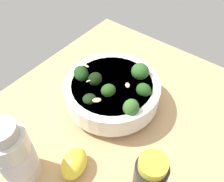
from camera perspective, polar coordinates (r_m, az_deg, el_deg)
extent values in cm
cube|color=tan|center=(60.29, 3.40, -6.95)|extent=(59.73, 59.73, 4.82)
cylinder|color=white|center=(60.12, 0.00, -2.06)|extent=(12.11, 12.11, 1.63)
cylinder|color=white|center=(57.68, 0.00, 0.05)|extent=(22.01, 22.01, 4.89)
cylinder|color=silver|center=(56.20, 0.00, 1.46)|extent=(18.44, 18.44, 0.80)
cylinder|color=#4A8F3C|center=(56.57, -3.81, 1.53)|extent=(1.28, 1.32, 1.47)
ellipsoid|color=black|center=(55.35, -3.90, 2.77)|extent=(4.08, 4.19, 3.75)
cylinder|color=#2F662B|center=(54.05, -0.83, -0.86)|extent=(1.40, 1.54, 1.23)
ellipsoid|color=#23511C|center=(53.02, -0.85, 0.14)|extent=(4.54, 4.36, 3.44)
cylinder|color=#3C7A32|center=(59.05, -6.93, 2.80)|extent=(1.64, 1.80, 1.38)
ellipsoid|color=#194216|center=(57.91, -7.08, 3.97)|extent=(6.07, 5.92, 4.32)
cylinder|color=#4A8F3C|center=(58.99, 6.33, 3.22)|extent=(2.05, 2.21, 1.70)
ellipsoid|color=#2D6023|center=(57.79, 6.47, 4.46)|extent=(6.44, 6.46, 5.43)
cylinder|color=#4A8F3C|center=(52.20, 4.26, -5.14)|extent=(1.37, 1.52, 1.64)
ellipsoid|color=#386B2B|center=(50.73, 4.38, -3.84)|extent=(4.67, 5.66, 5.20)
cylinder|color=#3C7A32|center=(55.56, 7.14, -0.86)|extent=(1.44, 1.43, 1.26)
ellipsoid|color=#23511C|center=(54.50, 7.27, 0.15)|extent=(3.56, 3.26, 3.59)
cylinder|color=#3C7A32|center=(53.61, -5.10, -2.72)|extent=(1.09, 1.23, 1.18)
ellipsoid|color=black|center=(52.63, -5.19, -1.82)|extent=(3.95, 4.09, 3.11)
ellipsoid|color=#DBBC84|center=(56.69, -6.22, 5.58)|extent=(2.01, 1.46, 0.94)
ellipsoid|color=#DBBC84|center=(49.67, -3.53, -2.08)|extent=(2.02, 2.00, 0.64)
ellipsoid|color=#DBBC84|center=(54.75, -5.16, 2.47)|extent=(1.82, 1.99, 1.35)
ellipsoid|color=#DBBC84|center=(54.43, 3.58, 1.37)|extent=(1.95, 2.04, 0.60)
ellipsoid|color=#DBBC84|center=(57.15, 6.18, 5.93)|extent=(1.93, 2.05, 0.45)
ellipsoid|color=yellow|center=(50.00, -8.68, -16.10)|extent=(6.58, 7.76, 4.30)
cylinder|color=black|center=(44.80, 8.38, -19.97)|extent=(5.39, 5.39, 10.92)
cylinder|color=gold|center=(39.08, 9.42, -16.35)|extent=(4.54, 4.54, 1.76)
cylinder|color=beige|center=(48.58, -21.34, -13.68)|extent=(6.79, 6.79, 12.71)
cylinder|color=#B7B2A8|center=(42.59, -24.07, -8.64)|extent=(5.11, 5.11, 2.31)
cylinder|color=silver|center=(49.11, -21.13, -14.05)|extent=(6.93, 6.93, 5.39)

